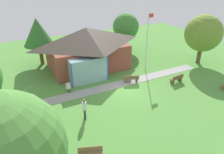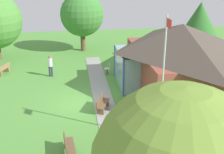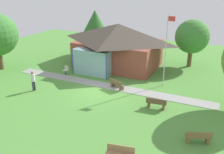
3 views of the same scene
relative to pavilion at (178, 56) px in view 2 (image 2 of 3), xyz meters
The scene contains 11 objects.
ground_plane 7.30m from the pavilion, 78.45° to the right, with size 44.00×44.00×0.00m, color #54933D.
pavilion is the anchor object (origin of this frame).
footpath 6.04m from the pavilion, 75.57° to the right, with size 19.11×1.30×0.03m, color #999993.
flagpole 6.83m from the pavilion, 27.01° to the right, with size 0.64×0.08×6.31m.
bench_rear_near_path 6.47m from the pavilion, 65.54° to the right, with size 1.55×0.98×0.84m.
bench_mid_right 10.33m from the pavilion, 48.71° to the right, with size 1.54×0.59×0.84m.
bench_front_left 13.86m from the pavilion, 110.52° to the right, with size 1.56×0.93×0.84m.
patio_chair_west 6.08m from the pavilion, 129.53° to the right, with size 0.48×0.48×0.86m.
visitor_strolling_lawn 9.84m from the pavilion, 112.49° to the right, with size 0.34×0.34×1.74m.
tree_west_hedge 12.45m from the pavilion, 150.66° to the right, with size 4.34×4.34×5.88m.
tree_behind_pavilion_left 5.94m from the pavilion, 142.83° to the left, with size 3.46×3.46×5.53m.
Camera 2 is at (16.45, -0.46, 8.25)m, focal length 45.32 mm.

